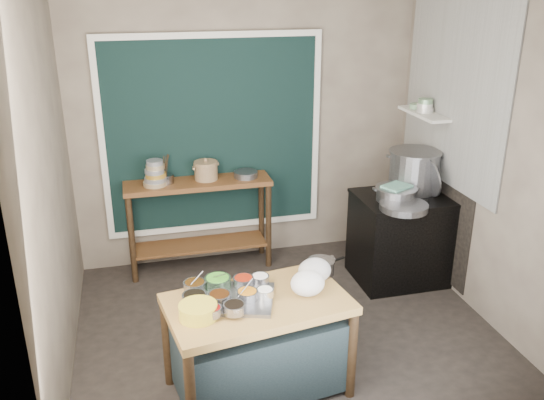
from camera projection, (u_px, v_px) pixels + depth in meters
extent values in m
cube|color=#2C2521|center=(284.00, 326.00, 5.02)|extent=(3.50, 3.00, 0.02)
cube|color=#7B6F5F|center=(246.00, 128.00, 5.88)|extent=(3.50, 0.02, 2.80)
cube|color=#7B6F5F|center=(49.00, 193.00, 4.11)|extent=(0.02, 3.00, 2.80)
cube|color=#7B6F5F|center=(484.00, 157.00, 4.92)|extent=(0.02, 3.00, 2.80)
cube|color=black|center=(213.00, 136.00, 5.78)|extent=(2.10, 0.02, 1.90)
cube|color=#B2B2AA|center=(453.00, 93.00, 5.24)|extent=(0.02, 1.70, 1.70)
cube|color=black|center=(435.00, 206.00, 5.75)|extent=(0.01, 1.30, 1.30)
cube|color=beige|center=(424.00, 114.00, 5.58)|extent=(0.22, 0.70, 0.03)
cube|color=olive|center=(258.00, 346.00, 4.11)|extent=(1.34, 0.90, 0.75)
cube|color=#583719|center=(200.00, 225.00, 5.88)|extent=(1.45, 0.40, 0.95)
cube|color=black|center=(402.00, 239.00, 5.67)|extent=(0.90, 0.68, 0.85)
cube|color=black|center=(406.00, 198.00, 5.51)|extent=(0.92, 0.69, 0.03)
cube|color=gray|center=(229.00, 298.00, 3.98)|extent=(0.71, 0.60, 0.03)
cylinder|color=gray|center=(220.00, 298.00, 3.89)|extent=(0.16, 0.16, 0.07)
cylinder|color=gray|center=(243.00, 281.00, 4.11)|extent=(0.15, 0.15, 0.06)
cylinder|color=gray|center=(218.00, 282.00, 4.08)|extent=(0.19, 0.19, 0.07)
cylinder|color=gray|center=(234.00, 308.00, 3.77)|extent=(0.15, 0.15, 0.06)
cylinder|color=gray|center=(247.00, 295.00, 3.93)|extent=(0.15, 0.15, 0.06)
cylinder|color=gray|center=(260.00, 279.00, 4.14)|extent=(0.13, 0.13, 0.06)
cylinder|color=gray|center=(212.00, 311.00, 3.75)|extent=(0.13, 0.13, 0.06)
cylinder|color=silver|center=(265.00, 293.00, 3.97)|extent=(0.12, 0.12, 0.06)
cylinder|color=gray|center=(195.00, 299.00, 3.88)|extent=(0.17, 0.17, 0.07)
cylinder|color=gray|center=(195.00, 286.00, 4.04)|extent=(0.16, 0.16, 0.07)
cylinder|color=gold|center=(198.00, 311.00, 3.76)|extent=(0.32, 0.32, 0.10)
ellipsoid|color=white|center=(308.00, 283.00, 4.02)|extent=(0.27, 0.24, 0.18)
ellipsoid|color=white|center=(315.00, 270.00, 4.19)|extent=(0.27, 0.23, 0.18)
cylinder|color=tan|center=(156.00, 183.00, 5.57)|extent=(0.23, 0.23, 0.04)
cylinder|color=gray|center=(155.00, 179.00, 5.56)|extent=(0.22, 0.22, 0.04)
cylinder|color=gold|center=(155.00, 175.00, 5.54)|extent=(0.20, 0.20, 0.04)
cylinder|color=gray|center=(155.00, 171.00, 5.53)|extent=(0.19, 0.19, 0.04)
cylinder|color=tan|center=(154.00, 167.00, 5.51)|extent=(0.18, 0.18, 0.04)
cylinder|color=gray|center=(154.00, 163.00, 5.50)|extent=(0.16, 0.16, 0.04)
cylinder|color=gray|center=(167.00, 179.00, 5.63)|extent=(0.18, 0.18, 0.09)
cylinder|color=gray|center=(246.00, 174.00, 5.80)|extent=(0.31, 0.31, 0.06)
cylinder|color=gray|center=(430.00, 177.00, 5.44)|extent=(0.10, 0.39, 0.39)
cube|color=#67A68B|center=(397.00, 186.00, 5.35)|extent=(0.31, 0.29, 0.02)
cylinder|color=gray|center=(404.00, 207.00, 5.18)|extent=(0.57, 0.57, 0.06)
cylinder|color=silver|center=(424.00, 110.00, 5.57)|extent=(0.16, 0.16, 0.04)
cylinder|color=silver|center=(425.00, 106.00, 5.55)|extent=(0.15, 0.15, 0.04)
cylinder|color=gray|center=(425.00, 101.00, 5.54)|extent=(0.14, 0.14, 0.04)
cylinder|color=gray|center=(416.00, 106.00, 5.73)|extent=(0.14, 0.14, 0.05)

